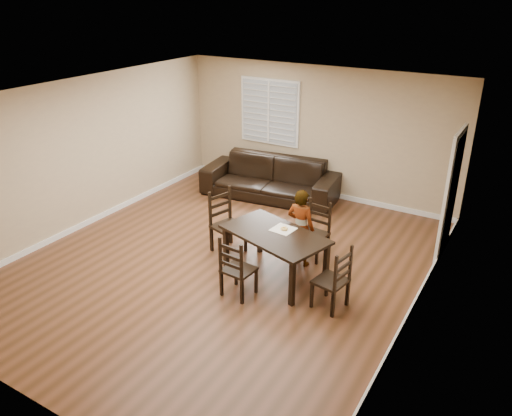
# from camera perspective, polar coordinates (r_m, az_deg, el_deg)

# --- Properties ---
(ground) EXTENTS (7.00, 7.00, 0.00)m
(ground) POSITION_cam_1_polar(r_m,az_deg,el_deg) (8.18, -3.77, -6.24)
(ground) COLOR brown
(ground) RESTS_ON ground
(room) EXTENTS (6.04, 7.04, 2.72)m
(room) POSITION_cam_1_polar(r_m,az_deg,el_deg) (7.55, -3.15, 6.20)
(room) COLOR tan
(room) RESTS_ON ground
(dining_table) EXTENTS (1.77, 1.30, 0.74)m
(dining_table) POSITION_cam_1_polar(r_m,az_deg,el_deg) (7.50, 2.16, -3.48)
(dining_table) COLOR black
(dining_table) RESTS_ON ground
(chair_near) EXTENTS (0.47, 0.45, 0.95)m
(chair_near) POSITION_cam_1_polar(r_m,az_deg,el_deg) (8.28, 6.98, -2.57)
(chair_near) COLOR black
(chair_near) RESTS_ON ground
(chair_far) EXTENTS (0.46, 0.43, 0.94)m
(chair_far) POSITION_cam_1_polar(r_m,az_deg,el_deg) (7.10, -2.55, -7.29)
(chair_far) COLOR black
(chair_far) RESTS_ON ground
(chair_left) EXTENTS (0.57, 0.59, 1.07)m
(chair_left) POSITION_cam_1_polar(r_m,az_deg,el_deg) (8.38, -3.76, -1.66)
(chair_left) COLOR black
(chair_left) RESTS_ON ground
(chair_right) EXTENTS (0.47, 0.49, 0.95)m
(chair_right) POSITION_cam_1_polar(r_m,az_deg,el_deg) (6.94, 9.33, -8.41)
(chair_right) COLOR black
(chair_right) RESTS_ON ground
(child) EXTENTS (0.48, 0.33, 1.28)m
(child) POSITION_cam_1_polar(r_m,az_deg,el_deg) (7.88, 5.12, -2.24)
(child) COLOR gray
(child) RESTS_ON ground
(napkin) EXTENTS (0.36, 0.36, 0.00)m
(napkin) POSITION_cam_1_polar(r_m,az_deg,el_deg) (7.57, 3.13, -2.44)
(napkin) COLOR beige
(napkin) RESTS_ON dining_table
(donut) EXTENTS (0.11, 0.11, 0.04)m
(donut) POSITION_cam_1_polar(r_m,az_deg,el_deg) (7.55, 3.24, -2.33)
(donut) COLOR gold
(donut) RESTS_ON napkin
(sofa) EXTENTS (2.94, 1.44, 0.83)m
(sofa) POSITION_cam_1_polar(r_m,az_deg,el_deg) (10.52, 1.62, 3.43)
(sofa) COLOR black
(sofa) RESTS_ON ground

